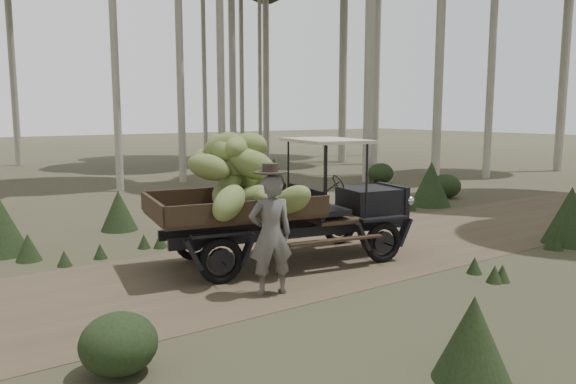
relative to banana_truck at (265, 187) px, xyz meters
name	(u,v)px	position (x,y,z in m)	size (l,w,h in m)	color
ground	(336,254)	(1.56, -0.18, -1.45)	(120.00, 120.00, 0.00)	#473D2B
dirt_track	(336,254)	(1.56, -0.18, -1.44)	(70.00, 4.00, 0.01)	brown
banana_truck	(265,187)	(0.00, 0.00, 0.00)	(5.21, 2.74, 2.55)	black
farmer	(271,233)	(-0.84, -1.45, -0.48)	(0.79, 0.64, 2.03)	#575350
undergrowth	(398,232)	(2.29, -1.13, -0.92)	(22.34, 21.60, 1.33)	#233319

